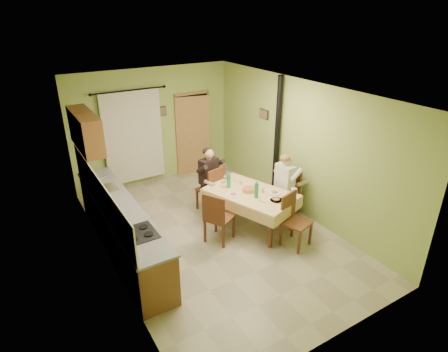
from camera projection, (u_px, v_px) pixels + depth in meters
floor at (216, 234)px, 7.35m from camera, size 4.00×6.00×0.01m
room_shell at (215, 147)px, 6.59m from camera, size 4.04×6.04×2.82m
kitchen_run at (121, 228)px, 6.65m from camera, size 0.64×3.64×1.56m
upper_cabinets at (85, 131)px, 6.99m from camera, size 0.35×1.40×0.70m
curtain at (134, 137)px, 8.81m from camera, size 1.70×0.07×2.22m
doorway at (194, 134)px, 9.67m from camera, size 0.96×0.25×2.15m
dining_table at (250, 209)px, 7.47m from camera, size 1.57×1.99×0.76m
tableware at (256, 191)px, 7.23m from camera, size 1.05×1.48×0.33m
chair_far at (211, 197)px, 8.10m from camera, size 0.55×0.55×1.03m
chair_near at (295, 231)px, 6.90m from camera, size 0.56×0.56×1.01m
chair_right at (285, 203)px, 7.86m from camera, size 0.48×0.48×1.02m
chair_left at (219, 227)px, 7.04m from camera, size 0.62×0.62×1.02m
man_far at (210, 173)px, 7.87m from camera, size 0.63×0.54×1.39m
man_right at (286, 178)px, 7.61m from camera, size 0.48×0.60×1.39m
stove_flue at (276, 157)px, 8.28m from camera, size 0.24×0.24×2.80m
picture_back at (163, 111)px, 9.04m from camera, size 0.19×0.03×0.23m
picture_right at (264, 114)px, 8.43m from camera, size 0.03×0.31×0.21m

